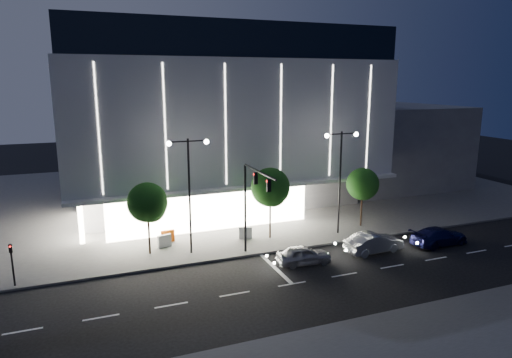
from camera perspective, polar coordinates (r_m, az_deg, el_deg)
The scene contains 17 objects.
ground at distance 31.50m, azimuth -0.04°, elevation -12.46°, with size 160.00×160.00×0.00m, color black.
sidewalk_museum at distance 54.54m, azimuth -4.24°, elevation -1.65°, with size 70.00×40.00×0.15m, color #474747.
museum at distance 50.90m, azimuth -6.03°, elevation 7.82°, with size 30.00×25.80×18.00m.
annex_building at distance 62.88m, azimuth 14.37°, elevation 4.43°, with size 16.00×20.00×10.00m, color #4C4C51.
traffic_mast at distance 33.10m, azimuth -0.51°, elevation -1.98°, with size 0.33×5.89×7.07m.
street_lamp_west at distance 34.26m, azimuth -8.37°, elevation -0.03°, with size 3.16×0.36×9.00m.
street_lamp_east at distance 39.15m, azimuth 10.51°, elevation 1.44°, with size 3.16×0.36×9.00m.
ped_signal_far at distance 33.49m, azimuth -28.20°, elevation -8.96°, with size 0.22×0.24×3.00m.
tree_left at distance 35.19m, azimuth -13.37°, elevation -3.13°, with size 3.02×3.02×5.72m.
tree_mid at distance 37.68m, azimuth 1.82°, elevation -1.31°, with size 3.25×3.25×6.15m.
tree_right at distance 42.03m, azimuth 13.19°, elevation -0.82°, with size 2.91×2.91×5.51m.
car_lead at distance 33.87m, azimuth 5.99°, elevation -9.43°, with size 1.63×4.05×1.38m, color #93949A.
car_second at distance 36.99m, azimuth 14.51°, elevation -7.71°, with size 1.66×4.75×1.56m, color #ACAFB4.
car_third at distance 40.25m, azimuth 21.89°, elevation -6.66°, with size 2.05×5.04×1.46m, color #121345.
barrier_b at distance 37.32m, azimuth -11.37°, elevation -7.59°, with size 1.10×0.25×1.00m, color silver.
barrier_c at distance 38.33m, azimuth -10.96°, elevation -7.03°, with size 1.10×0.25×1.00m, color #D9540C.
barrier_d at distance 38.46m, azimuth -1.32°, elevation -6.74°, with size 1.10×0.25×1.00m, color silver.
Camera 1 is at (-10.31, -26.67, 13.19)m, focal length 32.00 mm.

